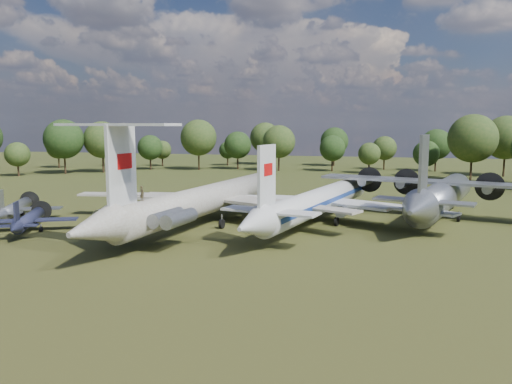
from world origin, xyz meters
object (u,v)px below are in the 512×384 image
(il62_airliner, at_px, (208,205))
(tu104_jet, at_px, (319,206))
(an12_transport, at_px, (441,200))
(person_on_il62, at_px, (142,193))
(small_prop_northwest, at_px, (15,211))
(small_prop_west, at_px, (29,223))

(il62_airliner, xyz_separation_m, tu104_jet, (14.70, 4.39, -0.26))
(an12_transport, xyz_separation_m, person_on_il62, (-33.69, -26.53, 3.49))
(il62_airliner, height_order, person_on_il62, person_on_il62)
(tu104_jet, bearing_deg, il62_airliner, -150.22)
(an12_transport, height_order, small_prop_northwest, an12_transport)
(il62_airliner, bearing_deg, person_on_il62, -90.00)
(an12_transport, bearing_deg, tu104_jet, -140.31)
(small_prop_northwest, xyz_separation_m, person_on_il62, (25.43, -10.82, 4.92))
(person_on_il62, bearing_deg, tu104_jet, -104.42)
(small_prop_northwest, bearing_deg, an12_transport, -8.55)
(il62_airliner, height_order, small_prop_northwest, il62_airliner)
(an12_transport, xyz_separation_m, small_prop_northwest, (-59.12, -15.71, -1.43))
(tu104_jet, height_order, an12_transport, an12_transport)
(small_prop_west, bearing_deg, small_prop_northwest, 114.46)
(an12_transport, distance_m, small_prop_west, 56.35)
(tu104_jet, xyz_separation_m, small_prop_west, (-35.14, -14.66, -1.25))
(il62_airliner, relative_size, small_prop_west, 3.44)
(il62_airliner, distance_m, small_prop_west, 22.92)
(il62_airliner, bearing_deg, small_prop_northwest, -163.13)
(small_prop_west, bearing_deg, tu104_jet, -2.04)
(an12_transport, relative_size, person_on_il62, 24.91)
(il62_airliner, xyz_separation_m, small_prop_west, (-20.44, -10.27, -1.51))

